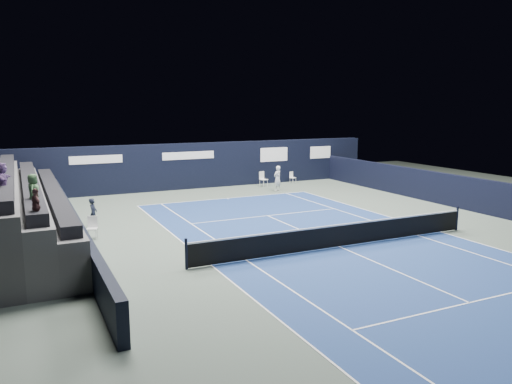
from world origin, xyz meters
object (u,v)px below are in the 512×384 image
Objects in this scene: line_judge_chair at (92,226)px; tennis_player at (277,178)px; folding_chair_back_a at (263,178)px; folding_chair_back_b at (292,176)px; tennis_net at (340,235)px.

tennis_player reaches higher than line_judge_chair.
folding_chair_back_a is 2.18m from tennis_player.
line_judge_chair is (-12.82, -9.49, -0.05)m from folding_chair_back_a.
folding_chair_back_b is 0.07× the size of tennis_net.
line_judge_chair is at bearing -150.31° from tennis_player.
tennis_player reaches higher than tennis_net.
folding_chair_back_b is (2.64, 0.45, -0.12)m from folding_chair_back_a.
tennis_player is (12.84, 7.32, 0.29)m from line_judge_chair.
folding_chair_back_b is 0.87× the size of line_judge_chair.
folding_chair_back_b is at bearing 44.95° from tennis_player.
folding_chair_back_b is at bearing 51.99° from line_judge_chair.
tennis_net is (8.75, -5.68, -0.04)m from line_judge_chair.
folding_chair_back_a is 15.71m from tennis_net.
line_judge_chair is at bearing 147.01° from tennis_net.
folding_chair_back_b is 17.00m from tennis_net.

